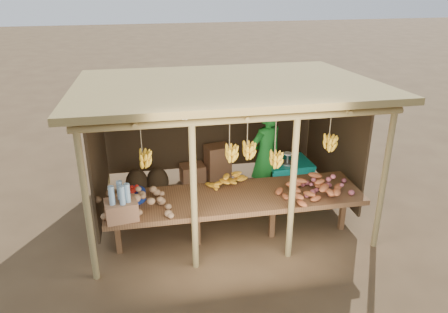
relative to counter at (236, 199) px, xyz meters
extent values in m
plane|color=brown|center=(0.00, 0.95, -0.74)|extent=(60.00, 60.00, 0.00)
cylinder|color=#9B8550|center=(-2.10, -0.55, 0.36)|extent=(0.09, 0.09, 2.20)
cylinder|color=#9B8550|center=(2.10, -0.55, 0.36)|extent=(0.09, 0.09, 2.20)
cylinder|color=#9B8550|center=(-2.10, 2.45, 0.36)|extent=(0.09, 0.09, 2.20)
cylinder|color=#9B8550|center=(2.10, 2.45, 0.36)|extent=(0.09, 0.09, 2.20)
cylinder|color=#9B8550|center=(-0.70, -0.55, 0.36)|extent=(0.09, 0.09, 2.20)
cylinder|color=#9B8550|center=(0.70, -0.55, 0.36)|extent=(0.09, 0.09, 2.20)
cylinder|color=#9B8550|center=(0.00, -0.55, 1.46)|extent=(4.40, 0.09, 0.09)
cylinder|color=#9B8550|center=(0.00, 2.45, 1.46)|extent=(4.40, 0.09, 0.09)
cube|color=#9C8348|center=(0.00, 0.95, 1.55)|extent=(4.70, 3.50, 0.28)
cube|color=#40301D|center=(0.00, 2.43, 0.47)|extent=(4.20, 0.04, 1.98)
cube|color=#40301D|center=(-2.08, 1.15, 0.47)|extent=(0.04, 2.40, 1.98)
cube|color=#40301D|center=(2.08, 1.15, 0.47)|extent=(0.04, 2.40, 1.98)
cube|color=brown|center=(0.00, 0.00, 0.02)|extent=(3.90, 1.05, 0.08)
cube|color=brown|center=(-1.80, 0.00, -0.38)|extent=(0.08, 0.08, 0.72)
cube|color=brown|center=(-0.60, 0.00, -0.38)|extent=(0.08, 0.08, 0.72)
cube|color=brown|center=(0.60, 0.00, -0.38)|extent=(0.08, 0.08, 0.72)
cube|color=brown|center=(1.80, 0.00, -0.38)|extent=(0.08, 0.08, 0.72)
cylinder|color=navy|center=(-1.55, 0.16, 0.13)|extent=(0.41, 0.41, 0.14)
cube|color=#996744|center=(-1.68, -0.35, 0.20)|extent=(0.48, 0.40, 0.27)
imported|color=#197425|center=(0.79, 1.13, 0.18)|extent=(0.79, 0.67, 1.83)
cube|color=brown|center=(1.25, 1.24, -0.40)|extent=(0.76, 0.65, 0.67)
cube|color=#0D938C|center=(1.25, 1.24, -0.04)|extent=(0.84, 0.74, 0.07)
cube|color=#996744|center=(0.10, 2.15, -0.53)|extent=(0.52, 0.44, 0.37)
cube|color=#996744|center=(0.10, 2.15, -0.16)|extent=(0.52, 0.44, 0.37)
cube|color=#996744|center=(-0.41, 2.15, -0.53)|extent=(0.52, 0.44, 0.37)
ellipsoid|color=#40301D|center=(-1.52, 1.91, -0.49)|extent=(0.43, 0.43, 0.58)
ellipsoid|color=#40301D|center=(-1.12, 1.91, -0.49)|extent=(0.43, 0.43, 0.58)
camera|label=1|loc=(-1.27, -5.74, 3.23)|focal=35.00mm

